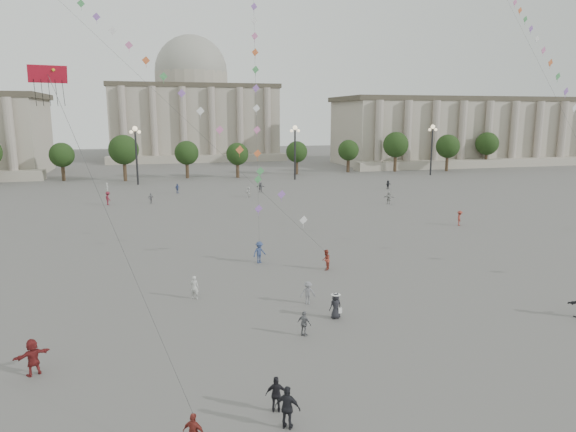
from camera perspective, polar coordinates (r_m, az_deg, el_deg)
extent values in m
plane|color=#504D4B|center=(32.74, 8.23, -11.61)|extent=(360.00, 360.00, 0.00)
cube|color=#A39B89|center=(150.51, 20.90, 8.68)|extent=(80.00, 22.00, 16.00)
cube|color=#464033|center=(150.50, 21.13, 11.95)|extent=(81.60, 22.44, 1.20)
cube|color=#A39B89|center=(140.52, 23.77, 5.48)|extent=(84.00, 4.00, 2.00)
cube|color=#A39B89|center=(158.21, -10.48, 10.03)|extent=(46.00, 30.00, 20.00)
cube|color=#464033|center=(158.39, -10.62, 13.86)|extent=(46.92, 30.60, 1.20)
cube|color=#A39B89|center=(141.72, -9.82, 6.29)|extent=(48.30, 4.00, 2.00)
cylinder|color=#A39B89|center=(158.50, -10.64, 14.55)|extent=(21.00, 21.00, 5.00)
sphere|color=gray|center=(158.67, -10.68, 15.45)|extent=(21.00, 21.00, 21.00)
cylinder|color=#332619|center=(107.80, -24.28, 4.40)|extent=(0.70, 0.70, 3.52)
sphere|color=black|center=(107.49, -24.43, 6.34)|extent=(5.12, 5.12, 5.12)
cylinder|color=#332619|center=(106.46, -17.88, 4.77)|extent=(0.70, 0.70, 3.52)
sphere|color=black|center=(106.14, -18.00, 6.74)|extent=(5.12, 5.12, 5.12)
cylinder|color=#332619|center=(106.46, -11.41, 5.09)|extent=(0.70, 0.70, 3.52)
sphere|color=black|center=(106.15, -11.48, 7.06)|extent=(5.12, 5.12, 5.12)
cylinder|color=#332619|center=(107.80, -5.00, 5.34)|extent=(0.70, 0.70, 3.52)
sphere|color=black|center=(107.49, -5.04, 7.29)|extent=(5.12, 5.12, 5.12)
cylinder|color=#332619|center=(110.44, 1.17, 5.52)|extent=(0.70, 0.70, 3.52)
sphere|color=black|center=(110.14, 1.18, 7.42)|extent=(5.12, 5.12, 5.12)
cylinder|color=#332619|center=(114.29, 7.00, 5.63)|extent=(0.70, 0.70, 3.52)
sphere|color=black|center=(114.00, 7.04, 7.47)|extent=(5.12, 5.12, 5.12)
cylinder|color=#332619|center=(119.22, 12.39, 5.68)|extent=(0.70, 0.70, 3.52)
sphere|color=black|center=(118.94, 12.47, 7.44)|extent=(5.12, 5.12, 5.12)
cylinder|color=#332619|center=(125.12, 17.32, 5.68)|extent=(0.70, 0.70, 3.52)
sphere|color=black|center=(124.85, 17.42, 7.36)|extent=(5.12, 5.12, 5.12)
cylinder|color=#332619|center=(131.84, 21.78, 5.64)|extent=(0.70, 0.70, 3.52)
sphere|color=black|center=(131.59, 21.90, 7.24)|extent=(5.12, 5.12, 5.12)
cylinder|color=#262628|center=(98.07, -16.48, 6.25)|extent=(0.36, 0.36, 10.00)
sphere|color=#FFE5B2|center=(97.81, -16.65, 9.29)|extent=(0.90, 0.90, 0.90)
sphere|color=#FFE5B2|center=(97.85, -17.04, 8.91)|extent=(0.60, 0.60, 0.60)
sphere|color=#FFE5B2|center=(97.81, -16.21, 8.96)|extent=(0.60, 0.60, 0.60)
cylinder|color=#262628|center=(101.68, 0.78, 6.86)|extent=(0.36, 0.36, 10.00)
sphere|color=#FFE5B2|center=(101.42, 0.79, 9.79)|extent=(0.90, 0.90, 0.90)
sphere|color=#FFE5B2|center=(101.26, 0.40, 9.45)|extent=(0.60, 0.60, 0.60)
sphere|color=#FFE5B2|center=(101.63, 1.17, 9.46)|extent=(0.60, 0.60, 0.60)
cylinder|color=#262628|center=(113.40, 15.66, 6.90)|extent=(0.36, 0.36, 10.00)
sphere|color=#FFE5B2|center=(113.17, 15.80, 9.52)|extent=(0.90, 0.90, 0.90)
sphere|color=#FFE5B2|center=(112.83, 15.47, 9.23)|extent=(0.60, 0.60, 0.60)
sphere|color=#FFE5B2|center=(113.54, 16.09, 9.21)|extent=(0.60, 0.60, 0.60)
imported|color=#38487F|center=(86.14, -12.20, 3.01)|extent=(0.97, 0.83, 1.56)
imported|color=silver|center=(80.42, -4.43, 2.70)|extent=(1.13, 1.59, 1.66)
imported|color=slate|center=(35.08, 2.22, -8.52)|extent=(1.11, 0.74, 1.60)
imported|color=#B2B1AD|center=(75.25, 11.15, 2.00)|extent=(1.66, 1.47, 1.83)
imported|color=maroon|center=(62.67, 18.54, -0.22)|extent=(1.14, 1.30, 1.74)
imported|color=black|center=(90.71, 11.05, 3.44)|extent=(1.41, 1.10, 1.49)
imported|color=silver|center=(89.93, -19.44, 2.99)|extent=(0.55, 0.69, 1.64)
imported|color=slate|center=(85.47, -3.07, 3.23)|extent=(1.63, 1.10, 1.69)
imported|color=#BABBB6|center=(36.61, -10.36, -7.79)|extent=(0.71, 0.60, 1.66)
imported|color=slate|center=(77.05, -15.01, 1.92)|extent=(0.95, 0.74, 1.51)
imported|color=maroon|center=(77.38, -19.37, 1.87)|extent=(1.21, 1.44, 1.94)
imported|color=black|center=(22.24, -0.04, -20.53)|extent=(1.15, 0.96, 1.85)
imported|color=maroon|center=(28.96, -26.50, -13.85)|extent=(1.79, 1.30, 1.87)
imported|color=slate|center=(30.33, 1.82, -11.86)|extent=(0.87, 0.89, 1.50)
imported|color=black|center=(23.35, -1.29, -19.20)|extent=(1.01, 0.60, 1.61)
imported|color=maroon|center=(42.61, 4.24, -4.88)|extent=(0.97, 1.04, 1.71)
imported|color=navy|center=(44.50, -3.20, -4.04)|extent=(1.41, 1.13, 1.90)
imported|color=black|center=(32.85, 5.31, -9.89)|extent=(0.91, 0.70, 1.67)
cone|color=white|center=(32.58, 5.34, -8.60)|extent=(0.52, 0.52, 0.14)
cylinder|color=white|center=(32.60, 5.34, -8.70)|extent=(0.60, 0.60, 0.02)
cube|color=white|center=(32.91, 5.81, -10.40)|extent=(0.22, 0.10, 0.35)
cube|color=#B21326|center=(35.25, -25.16, 14.08)|extent=(2.26, 0.99, 1.02)
cube|color=#1A8F3A|center=(35.29, -25.78, 14.44)|extent=(0.38, 0.27, 0.34)
cube|color=#202AB1|center=(35.17, -24.62, 14.54)|extent=(0.38, 0.27, 0.34)
sphere|color=gold|center=(35.25, -25.79, 14.44)|extent=(0.20, 0.20, 0.20)
sphere|color=gold|center=(35.14, -24.63, 14.55)|extent=(0.20, 0.20, 0.20)
cylinder|color=#3F3F3F|center=(26.66, -19.83, 1.23)|extent=(0.02, 0.02, 22.69)
cylinder|color=#3F3F3F|center=(56.45, -19.59, 17.52)|extent=(0.02, 0.02, 60.69)
cube|color=white|center=(42.80, 1.74, -0.45)|extent=(0.76, 0.25, 0.76)
cube|color=#9862C4|center=(43.47, -0.72, 2.42)|extent=(0.76, 0.25, 0.76)
cube|color=#499F58|center=(44.35, -3.10, 5.00)|extent=(0.76, 0.25, 0.76)
cube|color=orange|center=(45.38, -5.39, 7.34)|extent=(0.76, 0.25, 0.76)
cube|color=pink|center=(46.57, -7.60, 9.48)|extent=(0.76, 0.25, 0.76)
cube|color=white|center=(47.87, -9.72, 11.43)|extent=(0.76, 0.25, 0.76)
cube|color=#9862C4|center=(49.29, -11.74, 13.21)|extent=(0.76, 0.25, 0.76)
cube|color=#499F58|center=(50.80, -13.67, 14.84)|extent=(0.76, 0.25, 0.76)
cube|color=orange|center=(52.40, -15.51, 16.33)|extent=(0.76, 0.25, 0.76)
cube|color=pink|center=(54.08, -17.26, 17.68)|extent=(0.76, 0.25, 0.76)
cube|color=white|center=(55.83, -18.93, 18.91)|extent=(0.76, 0.25, 0.76)
cube|color=#9862C4|center=(57.64, -20.51, 20.03)|extent=(0.76, 0.25, 0.76)
cube|color=#499F58|center=(59.50, -22.02, 21.06)|extent=(0.76, 0.25, 0.76)
cube|color=#9862C4|center=(45.29, -3.28, 0.82)|extent=(0.76, 0.25, 0.76)
cube|color=#499F58|center=(46.52, -3.35, 4.09)|extent=(0.76, 0.25, 0.76)
cube|color=orange|center=(47.90, -3.42, 6.96)|extent=(0.76, 0.25, 0.76)
cube|color=pink|center=(49.40, -3.47, 9.53)|extent=(0.76, 0.25, 0.76)
cube|color=white|center=(51.00, -3.53, 11.87)|extent=(0.76, 0.25, 0.76)
cube|color=#9862C4|center=(52.67, -3.58, 13.99)|extent=(0.76, 0.25, 0.76)
cube|color=#499F58|center=(54.40, -3.63, 15.93)|extent=(0.76, 0.25, 0.76)
cube|color=orange|center=(56.18, -3.67, 17.70)|extent=(0.76, 0.25, 0.76)
cube|color=pink|center=(58.02, -3.72, 19.33)|extent=(0.76, 0.25, 0.76)
cube|color=white|center=(59.89, -3.76, 20.83)|extent=(0.76, 0.25, 0.76)
cube|color=#9862C4|center=(61.79, -3.80, 22.21)|extent=(0.76, 0.25, 0.76)
cylinder|color=#3F3F3F|center=(68.27, 25.80, 15.66)|extent=(0.02, 0.02, 64.38)
cube|color=white|center=(56.46, 29.25, 10.43)|extent=(0.76, 0.25, 0.76)
cube|color=#9862C4|center=(58.77, 28.50, 12.08)|extent=(0.76, 0.25, 0.76)
cube|color=#499F58|center=(61.14, 27.80, 13.58)|extent=(0.76, 0.25, 0.76)
cube|color=orange|center=(63.55, 27.14, 14.93)|extent=(0.76, 0.25, 0.76)
cube|color=pink|center=(66.00, 26.52, 16.16)|extent=(0.76, 0.25, 0.76)
cube|color=white|center=(68.48, 25.94, 17.28)|extent=(0.76, 0.25, 0.76)
cube|color=#9862C4|center=(70.99, 25.39, 18.30)|extent=(0.76, 0.25, 0.76)
cube|color=#499F58|center=(73.52, 24.87, 19.24)|extent=(0.76, 0.25, 0.76)
cube|color=orange|center=(76.07, 24.38, 20.10)|extent=(0.76, 0.25, 0.76)
cube|color=pink|center=(78.64, 23.91, 20.89)|extent=(0.76, 0.25, 0.76)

